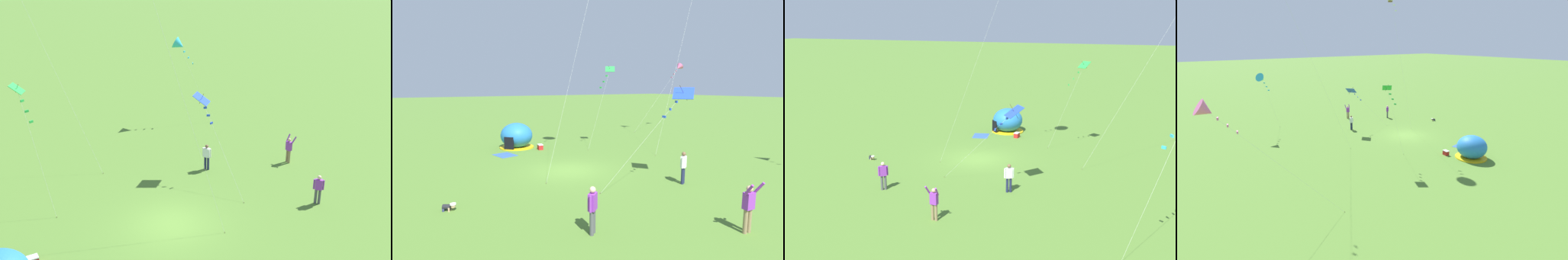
{
  "view_description": "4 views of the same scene",
  "coord_description": "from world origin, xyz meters",
  "views": [
    {
      "loc": [
        -11.2,
        -16.74,
        12.89
      ],
      "look_at": [
        3.93,
        3.13,
        3.3
      ],
      "focal_mm": 42.0,
      "sensor_mm": 36.0,
      "label": 1
    },
    {
      "loc": [
        16.03,
        -8.59,
        5.1
      ],
      "look_at": [
        -1.03,
        2.0,
        2.24
      ],
      "focal_mm": 28.0,
      "sensor_mm": 36.0,
      "label": 2
    },
    {
      "loc": [
        29.59,
        10.95,
        9.99
      ],
      "look_at": [
        1.25,
        0.6,
        2.5
      ],
      "focal_mm": 42.0,
      "sensor_mm": 36.0,
      "label": 3
    },
    {
      "loc": [
        -24.72,
        21.83,
        10.39
      ],
      "look_at": [
        -1.56,
        5.71,
        1.97
      ],
      "focal_mm": 28.0,
      "sensor_mm": 36.0,
      "label": 4
    }
  ],
  "objects": [
    {
      "name": "kite_blue",
      "position": [
        5.09,
        3.91,
        4.61
      ],
      "size": [
        1.38,
        5.41,
        5.18
      ],
      "color": "silver",
      "rests_on": "ground"
    },
    {
      "name": "person_center_field",
      "position": [
        5.44,
        3.91,
        0.96
      ],
      "size": [
        0.39,
        0.53,
        1.72
      ],
      "color": "#1E2347",
      "rests_on": "ground"
    },
    {
      "name": "person_watching_sky",
      "position": [
        7.61,
        -3.17,
        0.96
      ],
      "size": [
        0.43,
        0.48,
        1.72
      ],
      "color": "#4C4C51",
      "rests_on": "ground"
    },
    {
      "name": "kite_green",
      "position": [
        -4.83,
        6.36,
        6.22
      ],
      "size": [
        0.94,
        2.91,
        6.82
      ],
      "color": "silver",
      "rests_on": "ground"
    },
    {
      "name": "person_flying_kite",
      "position": [
        10.41,
        1.48,
        1.0
      ],
      "size": [
        0.5,
        0.68,
        1.89
      ],
      "color": "#8C7251",
      "rests_on": "ground"
    },
    {
      "name": "kite_cyan",
      "position": [
        9.61,
        12.69,
        6.28
      ],
      "size": [
        2.53,
        2.87,
        6.9
      ],
      "color": "silver",
      "rests_on": "ground"
    },
    {
      "name": "ground_plane",
      "position": [
        0.0,
        0.0,
        0.0
      ],
      "size": [
        300.0,
        300.0,
        0.0
      ],
      "primitive_type": "plane",
      "color": "#517A2D"
    }
  ]
}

